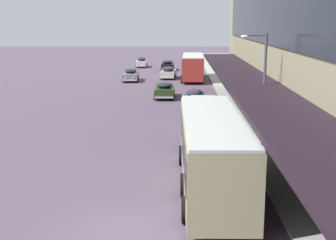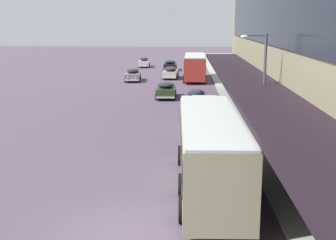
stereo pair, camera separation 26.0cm
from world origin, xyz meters
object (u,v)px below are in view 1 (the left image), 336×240
Objects in this scene: sedan_far_back at (195,98)px; sedan_oncoming_front at (131,75)px; street_lamp at (261,81)px; transit_bus_kerbside_front at (212,148)px; sedan_lead_mid at (168,65)px; vw_van at (205,112)px; transit_bus_kerbside_rear at (193,66)px; sedan_oncoming_rear at (141,62)px; sedan_lead_near at (168,73)px; sedan_trailing_near at (164,90)px.

sedan_far_back is 18.82m from sedan_oncoming_front.
transit_bus_kerbside_front is at bearing -114.68° from street_lamp.
street_lamp is (3.29, -13.33, 3.15)m from sedan_far_back.
sedan_lead_mid is (-3.24, 50.38, -1.12)m from transit_bus_kerbside_front.
street_lamp reaches higher than vw_van.
sedan_far_back is at bearing -90.87° from transit_bus_kerbside_rear.
transit_bus_kerbside_rear is at bearing 8.25° from sedan_oncoming_front.
sedan_lead_near is at bearing -72.77° from sedan_oncoming_rear.
sedan_oncoming_rear is 17.62m from sedan_oncoming_front.
vw_van reaches higher than sedan_far_back.
sedan_far_back is (3.14, -30.11, -0.02)m from sedan_lead_mid.
sedan_far_back is (-0.10, 20.27, -1.14)m from transit_bus_kerbside_front.
sedan_oncoming_rear is 15.72m from sedan_lead_near.
sedan_trailing_near is (-2.76, 4.61, 0.02)m from sedan_far_back.
sedan_oncoming_rear is (-4.31, 4.84, 0.00)m from sedan_lead_mid.
vw_van reaches higher than sedan_oncoming_front.
transit_bus_kerbside_front is at bearing -91.62° from vw_van.
street_lamp is at bearing 65.32° from transit_bus_kerbside_front.
transit_bus_kerbside_rear reaches higher than vw_van.
transit_bus_kerbside_rear reaches higher than sedan_lead_mid.
transit_bus_kerbside_rear is at bearing 89.13° from sedan_far_back.
sedan_trailing_near is 0.70× the size of street_lamp.
street_lamp is (6.05, -17.94, 3.13)m from sedan_trailing_near.
transit_bus_kerbside_front reaches higher than transit_bus_kerbside_rear.
transit_bus_kerbside_rear is 2.19× the size of sedan_oncoming_rear.
vw_van is (7.89, -43.08, 0.33)m from sedan_oncoming_rear.
sedan_lead_near is (-2.79, 19.94, -0.00)m from sedan_far_back.
transit_bus_kerbside_rear is 3.57m from sedan_lead_near.
sedan_oncoming_front is at bearing -150.15° from sedan_lead_near.
sedan_trailing_near is 0.97× the size of vw_van.
street_lamp reaches higher than sedan_trailing_near.
sedan_oncoming_front is at bearing -108.17° from sedan_lead_mid.
sedan_lead_near is (0.35, -10.17, -0.02)m from sedan_lead_mid.
sedan_trailing_near is at bearing -89.15° from sedan_lead_mid.
sedan_oncoming_front is (-4.54, -2.61, 0.01)m from sedan_lead_near.
sedan_lead_mid is 0.97× the size of sedan_trailing_near.
street_lamp reaches higher than sedan_far_back.
sedan_oncoming_rear is 0.99× the size of sedan_lead_near.
sedan_trailing_near is (4.57, -12.73, 0.01)m from sedan_oncoming_front.
transit_bus_kerbside_rear is 18.47m from sedan_far_back.
street_lamp is (10.73, -48.29, 3.13)m from sedan_oncoming_rear.
transit_bus_kerbside_rear reaches higher than sedan_oncoming_front.
sedan_lead_near is 0.98× the size of sedan_oncoming_front.
transit_bus_kerbside_rear reaches higher than sedan_oncoming_rear.
sedan_oncoming_rear is 43.80m from vw_van.
street_lamp reaches higher than transit_bus_kerbside_front.
transit_bus_kerbside_front is 20.31m from sedan_far_back.
sedan_lead_mid is 0.94× the size of sedan_oncoming_front.
transit_bus_kerbside_front is 12.18m from vw_van.
street_lamp is (6.08, -33.27, 3.15)m from sedan_lead_near.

